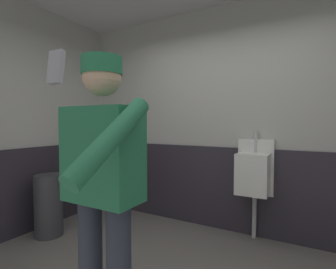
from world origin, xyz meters
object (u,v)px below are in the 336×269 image
(person, at_px, (102,181))
(trash_bin, at_px, (49,205))
(urinal_solo, at_px, (253,173))
(cell_phone, at_px, (56,67))

(person, bearing_deg, trash_bin, 153.68)
(urinal_solo, relative_size, trash_bin, 1.71)
(urinal_solo, height_order, cell_phone, cell_phone)
(urinal_solo, bearing_deg, cell_phone, -94.76)
(person, height_order, trash_bin, person)
(cell_phone, bearing_deg, trash_bin, 146.21)
(urinal_solo, bearing_deg, person, -104.60)
(cell_phone, bearing_deg, urinal_solo, 85.64)
(cell_phone, relative_size, trash_bin, 0.15)
(urinal_solo, height_order, person, person)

